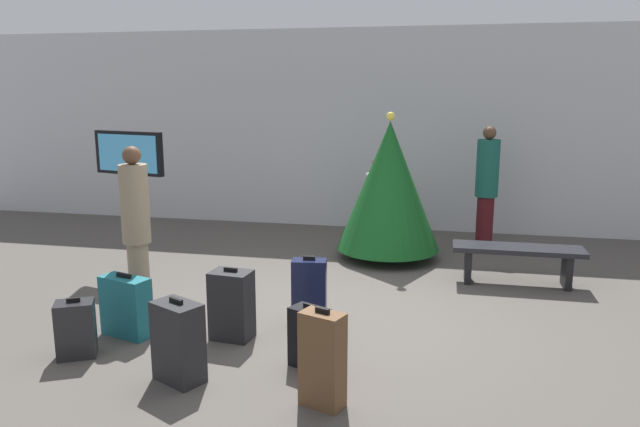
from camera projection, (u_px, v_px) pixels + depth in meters
The scene contains 14 objects.
ground_plane at pixel (327, 320), 6.32m from camera, with size 16.00×16.00×0.00m, color #514C47.
back_wall at pixel (378, 130), 10.28m from camera, with size 16.00×0.20×3.39m, color silver.
holiday_tree at pixel (389, 186), 8.43m from camera, with size 1.45×1.45×2.08m.
flight_info_kiosk at pixel (130, 172), 7.76m from camera, with size 1.05×0.33×1.86m.
waiting_bench at pixel (517, 256), 7.43m from camera, with size 1.57×0.44×0.48m.
traveller_0 at pixel (487, 185), 9.01m from camera, with size 0.47×0.47×1.85m.
traveller_1 at pixel (136, 226), 6.36m from camera, with size 0.42×0.42×1.81m.
suitcase_0 at pixel (309, 294), 6.07m from camera, with size 0.37×0.24×0.75m.
suitcase_1 at pixel (310, 337), 5.22m from camera, with size 0.39×0.33×0.57m.
suitcase_2 at pixel (178, 342), 4.95m from camera, with size 0.48×0.41×0.72m.
suitcase_3 at pixel (76, 329), 5.42m from camera, with size 0.41×0.37×0.56m.
suitcase_4 at pixel (232, 305), 5.80m from camera, with size 0.41×0.31×0.71m.
suitcase_5 at pixel (322, 360), 4.55m from camera, with size 0.38×0.29×0.79m.
suitcase_6 at pixel (126, 306), 5.88m from camera, with size 0.55×0.36×0.63m.
Camera 1 is at (1.16, -5.85, 2.38)m, focal length 33.77 mm.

